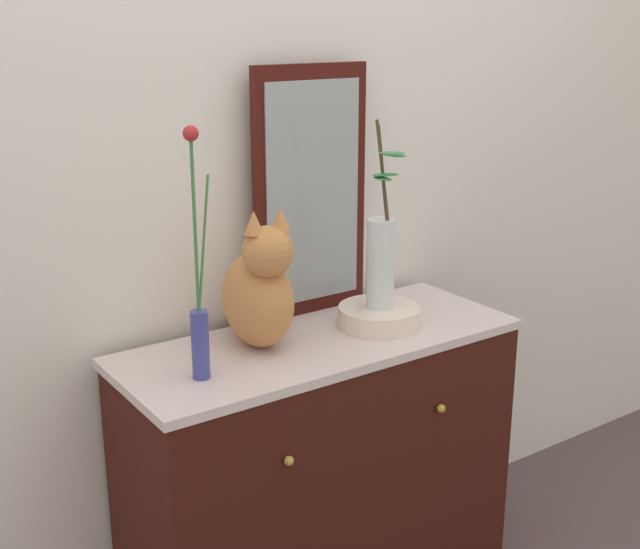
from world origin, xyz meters
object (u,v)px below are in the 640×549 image
object	(u,v)px
cat_sitting	(259,291)
sideboard	(320,478)
mirror_leaning	(311,193)
bowl_porcelain	(379,316)
vase_glass_clear	(381,258)
vase_slim_green	(199,312)

from	to	relation	value
cat_sitting	sideboard	bearing A→B (deg)	-16.18
sideboard	cat_sitting	size ratio (longest dim) A/B	2.42
mirror_leaning	bowl_porcelain	world-z (taller)	mirror_leaning
mirror_leaning	sideboard	bearing A→B (deg)	-118.00
sideboard	mirror_leaning	xyz separation A→B (m)	(0.10, 0.19, 0.78)
bowl_porcelain	cat_sitting	bearing A→B (deg)	169.75
sideboard	mirror_leaning	world-z (taller)	mirror_leaning
mirror_leaning	vase_glass_clear	xyz separation A→B (m)	(0.09, -0.21, -0.16)
mirror_leaning	vase_slim_green	distance (m)	0.57
vase_slim_green	vase_glass_clear	bearing A→B (deg)	3.14
sideboard	vase_glass_clear	xyz separation A→B (m)	(0.19, -0.02, 0.63)
bowl_porcelain	vase_glass_clear	world-z (taller)	vase_glass_clear
sideboard	bowl_porcelain	bearing A→B (deg)	-5.08
vase_slim_green	vase_glass_clear	distance (m)	0.57
sideboard	bowl_porcelain	distance (m)	0.49
mirror_leaning	vase_glass_clear	bearing A→B (deg)	-68.05
cat_sitting	vase_slim_green	world-z (taller)	vase_slim_green
vase_glass_clear	cat_sitting	bearing A→B (deg)	169.36
sideboard	mirror_leaning	size ratio (longest dim) A/B	1.57
vase_slim_green	bowl_porcelain	xyz separation A→B (m)	(0.57, 0.03, -0.14)
sideboard	cat_sitting	distance (m)	0.60
sideboard	vase_glass_clear	bearing A→B (deg)	-5.79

